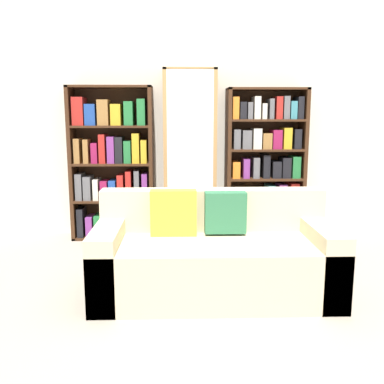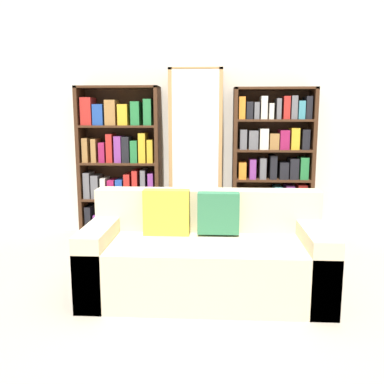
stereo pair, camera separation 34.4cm
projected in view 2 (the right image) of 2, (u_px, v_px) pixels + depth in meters
ground_plane at (186, 322)px, 2.87m from camera, size 16.00×16.00×0.00m
wall_back at (200, 117)px, 4.87m from camera, size 6.46×0.06×2.70m
couch at (206, 257)px, 3.30m from camera, size 1.82×0.83×0.79m
bookshelf_left at (120, 165)px, 4.81m from camera, size 0.91×0.32×1.68m
display_cabinet at (196, 156)px, 4.73m from camera, size 0.57×0.36×1.86m
bookshelf_right at (273, 166)px, 4.71m from camera, size 0.87×0.32×1.66m
wine_bottle at (250, 236)px, 4.29m from camera, size 0.08×0.08×0.41m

